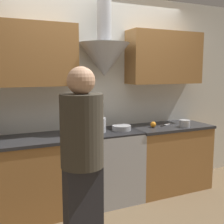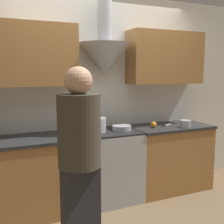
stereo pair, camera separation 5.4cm
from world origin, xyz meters
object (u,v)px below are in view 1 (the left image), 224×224
object	(u,v)px
stove_range	(109,165)
orange_fruit	(153,124)
mixing_bowl	(122,128)
stock_pot	(95,125)
saucepan	(185,123)
person_foreground_left	(82,164)

from	to	relation	value
stove_range	orange_fruit	xyz separation A→B (m)	(0.63, -0.04, 0.48)
mixing_bowl	orange_fruit	xyz separation A→B (m)	(0.46, -0.01, 0.01)
stove_range	stock_pot	xyz separation A→B (m)	(-0.17, 0.02, 0.53)
orange_fruit	saucepan	world-z (taller)	saucepan
stove_range	orange_fruit	world-z (taller)	orange_fruit
person_foreground_left	orange_fruit	bearing A→B (deg)	39.45
stock_pot	person_foreground_left	bearing A→B (deg)	-115.64
mixing_bowl	orange_fruit	world-z (taller)	orange_fruit
saucepan	mixing_bowl	bearing A→B (deg)	168.99
stove_range	saucepan	world-z (taller)	saucepan
orange_fruit	stove_range	bearing A→B (deg)	176.78
stove_range	orange_fruit	bearing A→B (deg)	-3.22
mixing_bowl	person_foreground_left	world-z (taller)	person_foreground_left
stove_range	saucepan	xyz separation A→B (m)	(1.01, -0.19, 0.49)
mixing_bowl	saucepan	bearing A→B (deg)	-11.01
mixing_bowl	person_foreground_left	size ratio (longest dim) A/B	0.14
stock_pot	mixing_bowl	bearing A→B (deg)	-8.46
stock_pot	person_foreground_left	distance (m)	1.30
stove_range	stock_pot	distance (m)	0.55
saucepan	person_foreground_left	bearing A→B (deg)	-151.19
stock_pot	stove_range	bearing A→B (deg)	-7.74
stove_range	stock_pot	world-z (taller)	stock_pot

